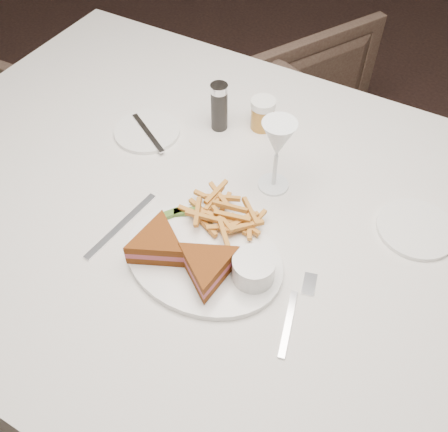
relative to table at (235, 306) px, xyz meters
name	(u,v)px	position (x,y,z in m)	size (l,w,h in m)	color
ground	(260,274)	(-0.11, 0.35, -0.38)	(5.00, 5.00, 0.00)	black
table	(235,306)	(0.00, 0.00, 0.00)	(1.64, 1.09, 0.75)	silver
chair_far	(361,135)	(-0.03, 0.89, -0.04)	(0.65, 0.61, 0.67)	#4B382E
table_setting	(225,215)	(-0.01, -0.04, 0.41)	(0.81, 0.62, 0.18)	white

